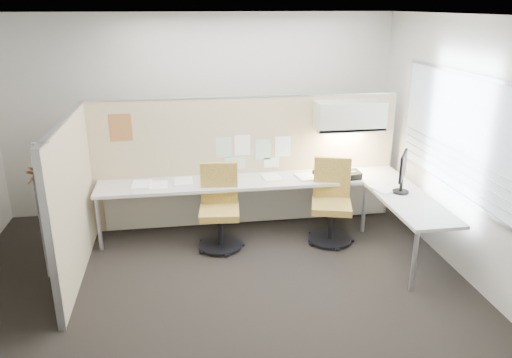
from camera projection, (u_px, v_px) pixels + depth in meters
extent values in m
cube|color=black|center=(217.00, 284.00, 5.47)|extent=(5.50, 4.50, 0.01)
cube|color=white|center=(208.00, 15.00, 4.53)|extent=(5.50, 4.50, 0.01)
cube|color=beige|center=(201.00, 115.00, 7.10)|extent=(5.50, 0.02, 2.80)
cube|color=beige|center=(242.00, 276.00, 2.90)|extent=(5.50, 0.02, 2.80)
cube|color=beige|center=(466.00, 150.00, 5.40)|extent=(0.02, 4.50, 2.80)
cube|color=#A1ACBB|center=(466.00, 137.00, 5.35)|extent=(0.01, 2.80, 1.30)
cube|color=tan|center=(246.00, 162.00, 6.75)|extent=(4.10, 0.06, 1.75)
cube|color=tan|center=(73.00, 201.00, 5.42)|extent=(0.06, 2.20, 1.75)
cube|color=beige|center=(253.00, 181.00, 6.50)|extent=(4.00, 0.60, 0.04)
cube|color=beige|center=(411.00, 203.00, 5.79)|extent=(0.60, 1.47, 0.04)
cube|color=beige|center=(250.00, 200.00, 6.87)|extent=(3.90, 0.02, 0.64)
cylinder|color=#A5A8AA|center=(99.00, 225.00, 6.10)|extent=(0.05, 0.05, 0.69)
cylinder|color=#A5A8AA|center=(414.00, 261.00, 5.23)|extent=(0.05, 0.05, 0.69)
cylinder|color=#A5A8AA|center=(364.00, 208.00, 6.60)|extent=(0.05, 0.05, 0.69)
cube|color=beige|center=(349.00, 116.00, 6.54)|extent=(0.90, 0.36, 0.38)
cube|color=#FFEABF|center=(348.00, 131.00, 6.61)|extent=(0.60, 0.06, 0.02)
cube|color=#8CBF8C|center=(224.00, 148.00, 6.60)|extent=(0.21, 0.00, 0.28)
cube|color=white|center=(242.00, 145.00, 6.63)|extent=(0.21, 0.00, 0.28)
cube|color=#8CBF8C|center=(263.00, 149.00, 6.69)|extent=(0.21, 0.00, 0.28)
cube|color=white|center=(283.00, 146.00, 6.72)|extent=(0.21, 0.00, 0.28)
cube|color=#8CBF8C|center=(235.00, 163.00, 6.69)|extent=(0.28, 0.00, 0.18)
cube|color=white|center=(272.00, 163.00, 6.77)|extent=(0.21, 0.00, 0.14)
cube|color=orange|center=(121.00, 128.00, 6.30)|extent=(0.28, 0.00, 0.35)
cylinder|color=black|center=(220.00, 245.00, 6.26)|extent=(0.54, 0.54, 0.03)
cylinder|color=black|center=(220.00, 230.00, 6.19)|extent=(0.06, 0.06, 0.42)
cube|color=#D6BA4F|center=(219.00, 212.00, 6.11)|extent=(0.53, 0.53, 0.08)
cube|color=#D6BA4F|center=(219.00, 183.00, 6.23)|extent=(0.46, 0.11, 0.52)
cylinder|color=black|center=(330.00, 239.00, 6.43)|extent=(0.55, 0.55, 0.03)
cylinder|color=black|center=(330.00, 224.00, 6.36)|extent=(0.06, 0.06, 0.43)
cube|color=#D6BA4F|center=(331.00, 206.00, 6.27)|extent=(0.60, 0.60, 0.09)
cube|color=#D6BA4F|center=(332.00, 177.00, 6.39)|extent=(0.47, 0.19, 0.53)
cylinder|color=black|center=(400.00, 192.00, 6.05)|extent=(0.20, 0.20, 0.02)
cylinder|color=black|center=(401.00, 185.00, 6.02)|extent=(0.04, 0.04, 0.18)
cube|color=black|center=(403.00, 166.00, 5.94)|extent=(0.27, 0.42, 0.31)
cube|color=black|center=(403.00, 166.00, 5.94)|extent=(0.23, 0.37, 0.28)
cube|color=black|center=(352.00, 175.00, 6.53)|extent=(0.23, 0.22, 0.12)
cylinder|color=black|center=(345.00, 172.00, 6.52)|extent=(0.06, 0.17, 0.04)
cube|color=black|center=(317.00, 172.00, 6.72)|extent=(0.14, 0.06, 0.05)
cube|color=black|center=(333.00, 172.00, 6.69)|extent=(0.12, 0.10, 0.06)
cube|color=silver|center=(40.00, 143.00, 4.27)|extent=(0.14, 0.02, 0.02)
cylinder|color=silver|center=(33.00, 153.00, 4.28)|extent=(0.02, 0.02, 0.14)
cube|color=#AD7F4C|center=(35.00, 167.00, 4.33)|extent=(0.02, 0.39, 0.12)
cube|color=#AD7F4C|center=(33.00, 170.00, 4.36)|extent=(0.02, 0.39, 0.12)
cube|color=#A8A8B3|center=(42.00, 228.00, 4.47)|extent=(0.01, 0.07, 0.97)
cube|color=white|center=(142.00, 185.00, 6.25)|extent=(0.25, 0.31, 0.04)
cube|color=white|center=(183.00, 182.00, 6.40)|extent=(0.24, 0.30, 0.02)
cube|color=white|center=(221.00, 181.00, 6.39)|extent=(0.27, 0.33, 0.04)
cube|color=white|center=(271.00, 177.00, 6.57)|extent=(0.26, 0.32, 0.02)
cube|color=white|center=(306.00, 177.00, 6.57)|extent=(0.27, 0.33, 0.02)
cube|color=white|center=(383.00, 189.00, 6.14)|extent=(0.31, 0.36, 0.02)
cube|color=white|center=(158.00, 186.00, 6.26)|extent=(0.23, 0.30, 0.02)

